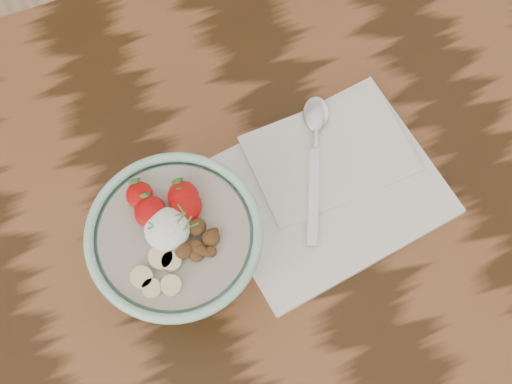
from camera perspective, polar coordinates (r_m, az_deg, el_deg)
table at (r=94.58cm, az=-5.98°, el=-9.08°), size 160.00×90.00×75.00cm
breakfast_bowl at (r=80.12cm, az=-6.31°, el=-4.24°), size 19.20×19.20×12.64cm
napkin at (r=88.97cm, az=5.72°, el=0.76°), size 29.49×25.15×1.64cm
spoon at (r=90.07cm, az=4.77°, el=4.66°), size 10.30×19.17×1.05cm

